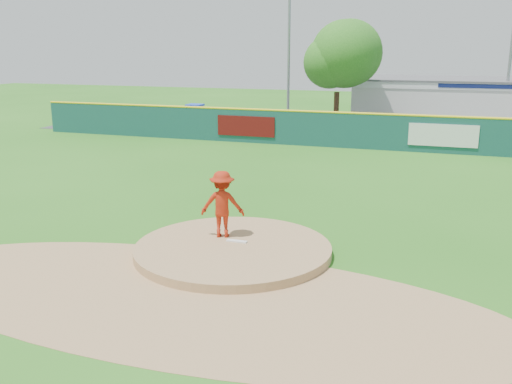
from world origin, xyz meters
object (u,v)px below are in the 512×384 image
(pitcher, at_px, (222,204))
(light_pole_right, at_px, (511,48))
(pool_building_grp, at_px, (459,100))
(playground_slide, at_px, (195,116))
(deciduous_tree, at_px, (338,63))
(van, at_px, (346,125))
(light_pole_left, at_px, (289,40))

(pitcher, distance_m, light_pole_right, 30.23)
(pool_building_grp, distance_m, light_pole_right, 5.75)
(playground_slide, bearing_deg, deciduous_tree, 11.73)
(van, relative_size, light_pole_right, 0.51)
(pitcher, xyz_separation_m, deciduous_tree, (-1.43, 24.35, 3.33))
(playground_slide, distance_m, deciduous_tree, 10.64)
(pool_building_grp, bearing_deg, pitcher, -101.83)
(pool_building_grp, relative_size, playground_slide, 5.07)
(deciduous_tree, height_order, light_pole_left, light_pole_left)
(pitcher, height_order, van, pitcher)
(playground_slide, xyz_separation_m, light_pole_right, (20.76, 6.03, 4.70))
(van, bearing_deg, deciduous_tree, 36.34)
(pool_building_grp, bearing_deg, deciduous_tree, -138.84)
(playground_slide, height_order, deciduous_tree, deciduous_tree)
(playground_slide, bearing_deg, light_pole_left, 34.96)
(deciduous_tree, distance_m, light_pole_right, 11.75)
(van, distance_m, light_pole_left, 8.68)
(pitcher, distance_m, playground_slide, 24.98)
(pitcher, relative_size, van, 0.38)
(pitcher, xyz_separation_m, light_pole_left, (-5.43, 26.35, 4.83))
(van, bearing_deg, pitcher, -167.61)
(pitcher, relative_size, playground_slide, 0.65)
(van, height_order, pool_building_grp, pool_building_grp)
(pool_building_grp, height_order, light_pole_left, light_pole_left)
(light_pole_left, distance_m, light_pole_right, 15.14)
(pool_building_grp, bearing_deg, light_pole_left, -157.40)
(pool_building_grp, distance_m, playground_slide, 19.94)
(pitcher, distance_m, deciduous_tree, 24.62)
(playground_slide, xyz_separation_m, deciduous_tree, (9.76, 2.03, 3.72))
(van, xyz_separation_m, light_pole_right, (9.84, 6.52, 4.82))
(pitcher, bearing_deg, deciduous_tree, -101.18)
(playground_slide, distance_m, light_pole_right, 22.12)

